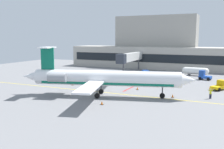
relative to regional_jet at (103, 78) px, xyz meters
name	(u,v)px	position (x,y,z in m)	size (l,w,h in m)	color
ground	(96,95)	(-1.90, 0.72, -3.25)	(120.00, 120.00, 0.11)	slate
terminal_building	(172,50)	(1.90, 47.11, 2.83)	(74.59, 12.50, 17.73)	#ADA89E
jet_bridge_west	(130,57)	(-7.07, 31.47, 1.29)	(2.40, 17.07, 5.87)	silver
regional_jet	(103,78)	(0.00, 0.00, 0.00)	(30.25, 22.57, 8.59)	white
baggage_tug	(145,75)	(0.44, 22.23, -2.21)	(3.78, 4.24, 2.18)	#1E4CB2
pushback_tractor	(204,76)	(14.26, 26.49, -2.20)	(3.14, 2.37, 2.29)	#1E4CB2
belt_loader	(220,85)	(18.42, 14.83, -2.32)	(3.36, 3.96, 1.90)	#E5B20C
fuel_tank	(195,71)	(11.40, 32.91, -1.93)	(7.15, 2.32, 2.23)	white
marshaller	(211,93)	(17.23, 6.01, -2.23)	(0.79, 0.44, 1.91)	#191E33
safety_cone_alpha	(137,88)	(3.51, 7.98, -2.95)	(0.47, 0.47, 0.55)	orange
safety_cone_bravo	(73,84)	(-10.87, 6.71, -2.95)	(0.47, 0.47, 0.55)	orange
safety_cone_charlie	(102,103)	(2.40, -5.23, -2.95)	(0.47, 0.47, 0.55)	orange
safety_cone_delta	(173,96)	(11.26, 4.25, -2.95)	(0.47, 0.47, 0.55)	orange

